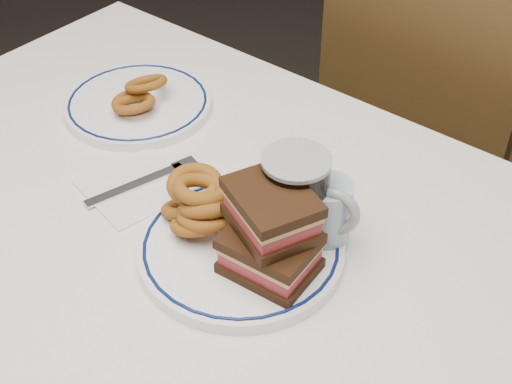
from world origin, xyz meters
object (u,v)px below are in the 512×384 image
Objects in this scene: main_plate at (241,248)px; beer_mug at (297,203)px; far_plate at (138,104)px; chair_far at (435,114)px; reuben_sandwich at (271,232)px.

beer_mug is (0.05, 0.06, 0.07)m from main_plate.
beer_mug is 0.44m from far_plate.
chair_far is at bearing 95.87° from main_plate.
beer_mug is at bearing 52.35° from main_plate.
beer_mug is (-0.01, 0.07, -0.00)m from reuben_sandwich.
chair_far is at bearing 100.05° from beer_mug.
chair_far is 3.85× the size of far_plate.
main_plate is 1.11× the size of far_plate.
reuben_sandwich reaches higher than main_plate.
chair_far is 3.47× the size of main_plate.
far_plate is at bearing 158.74° from reuben_sandwich.
chair_far is 6.50× the size of beer_mug.
chair_far reaches higher than reuben_sandwich.
far_plate is (-0.42, 0.10, -0.07)m from beer_mug.
beer_mug reaches higher than main_plate.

